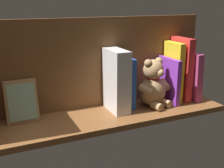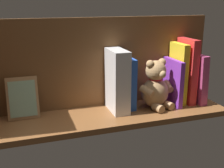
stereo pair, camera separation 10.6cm
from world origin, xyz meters
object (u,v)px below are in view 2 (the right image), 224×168
teddy_bear (156,86)px  picture_frame_leaning (23,98)px  book_0 (195,78)px  dictionary_thick_white (117,81)px

teddy_bear → picture_frame_leaning: teddy_bear is taller
book_0 → picture_frame_leaning: book_0 is taller
dictionary_thick_white → picture_frame_leaning: (35.35, -4.01, -4.58)cm
book_0 → teddy_bear: (19.19, 1.34, -1.60)cm
book_0 → dictionary_thick_white: bearing=-0.2°
book_0 → teddy_bear: 19.31cm
book_0 → picture_frame_leaning: 70.65cm
book_0 → picture_frame_leaning: bearing=-3.4°
dictionary_thick_white → picture_frame_leaning: size_ratio=1.57×
book_0 → dictionary_thick_white: dictionary_thick_white is taller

